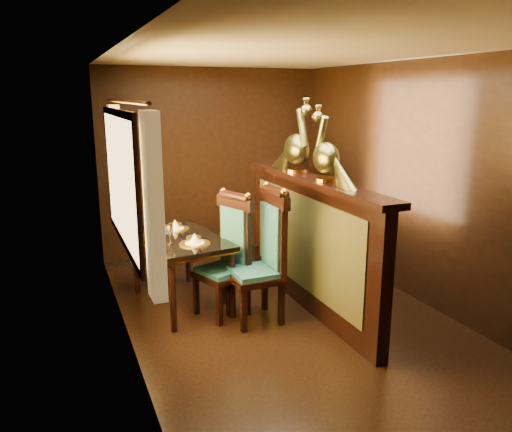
{
  "coord_description": "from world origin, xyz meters",
  "views": [
    {
      "loc": [
        -2.01,
        -3.98,
        2.15
      ],
      "look_at": [
        -0.19,
        0.44,
        0.98
      ],
      "focal_mm": 35.0,
      "sensor_mm": 36.0,
      "label": 1
    }
  ],
  "objects_px": {
    "dining_table": "(180,243)",
    "chair_right": "(230,250)",
    "chair_left": "(267,251)",
    "peacock_left": "(327,144)",
    "peacock_right": "(297,136)"
  },
  "relations": [
    {
      "from": "peacock_left",
      "to": "peacock_right",
      "type": "bearing_deg",
      "value": 90.0
    },
    {
      "from": "chair_left",
      "to": "peacock_left",
      "type": "distance_m",
      "value": 1.15
    },
    {
      "from": "chair_left",
      "to": "peacock_left",
      "type": "relative_size",
      "value": 1.91
    },
    {
      "from": "peacock_left",
      "to": "peacock_right",
      "type": "distance_m",
      "value": 0.6
    },
    {
      "from": "dining_table",
      "to": "chair_left",
      "type": "distance_m",
      "value": 0.95
    },
    {
      "from": "dining_table",
      "to": "chair_right",
      "type": "distance_m",
      "value": 0.55
    },
    {
      "from": "peacock_left",
      "to": "dining_table",
      "type": "bearing_deg",
      "value": 145.17
    },
    {
      "from": "dining_table",
      "to": "chair_right",
      "type": "bearing_deg",
      "value": -48.78
    },
    {
      "from": "dining_table",
      "to": "chair_right",
      "type": "xyz_separation_m",
      "value": [
        0.42,
        -0.36,
        -0.02
      ]
    },
    {
      "from": "dining_table",
      "to": "peacock_right",
      "type": "bearing_deg",
      "value": -19.21
    },
    {
      "from": "chair_left",
      "to": "peacock_left",
      "type": "xyz_separation_m",
      "value": [
        0.51,
        -0.18,
        1.02
      ]
    },
    {
      "from": "dining_table",
      "to": "peacock_left",
      "type": "xyz_separation_m",
      "value": [
        1.2,
        -0.83,
        1.04
      ]
    },
    {
      "from": "chair_left",
      "to": "peacock_right",
      "type": "height_order",
      "value": "peacock_right"
    },
    {
      "from": "chair_right",
      "to": "peacock_left",
      "type": "height_order",
      "value": "peacock_left"
    },
    {
      "from": "dining_table",
      "to": "peacock_right",
      "type": "xyz_separation_m",
      "value": [
        1.2,
        -0.24,
        1.07
      ]
    }
  ]
}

